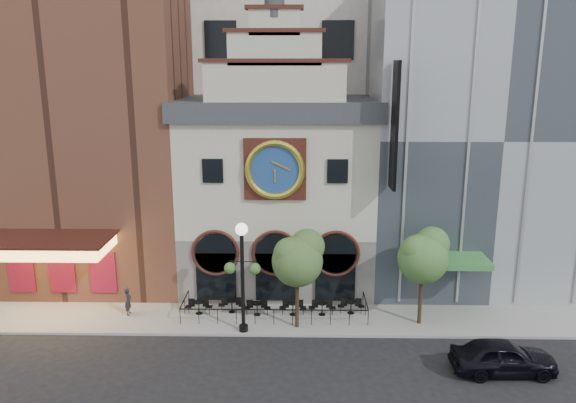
% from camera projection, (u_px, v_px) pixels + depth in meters
% --- Properties ---
extents(ground, '(120.00, 120.00, 0.00)m').
position_uv_depth(ground, '(273.00, 337.00, 30.53)').
color(ground, black).
rests_on(ground, ground).
extents(sidewalk, '(44.00, 5.00, 0.15)m').
position_uv_depth(sidewalk, '(275.00, 316.00, 32.93)').
color(sidewalk, gray).
rests_on(sidewalk, ground).
extents(clock_building, '(12.60, 8.78, 18.65)m').
position_uv_depth(clock_building, '(278.00, 186.00, 36.51)').
color(clock_building, '#605E5B').
rests_on(clock_building, ground).
extents(theater_building, '(14.00, 15.60, 25.00)m').
position_uv_depth(theater_building, '(84.00, 92.00, 37.38)').
color(theater_building, '#563024').
rests_on(theater_building, ground).
extents(retail_building, '(14.00, 14.40, 20.00)m').
position_uv_depth(retail_building, '(472.00, 130.00, 37.55)').
color(retail_building, gray).
rests_on(retail_building, ground).
extents(cafe_railing, '(10.60, 2.60, 0.90)m').
position_uv_depth(cafe_railing, '(275.00, 307.00, 32.81)').
color(cafe_railing, black).
rests_on(cafe_railing, sidewalk).
extents(bistro_0, '(1.58, 0.68, 0.90)m').
position_uv_depth(bistro_0, '(199.00, 306.00, 32.91)').
color(bistro_0, black).
rests_on(bistro_0, sidewalk).
extents(bistro_1, '(1.58, 0.68, 0.90)m').
position_uv_depth(bistro_1, '(232.00, 305.00, 33.11)').
color(bistro_1, black).
rests_on(bistro_1, sidewalk).
extents(bistro_2, '(1.58, 0.68, 0.90)m').
position_uv_depth(bistro_2, '(257.00, 308.00, 32.74)').
color(bistro_2, black).
rests_on(bistro_2, sidewalk).
extents(bistro_3, '(1.58, 0.68, 0.90)m').
position_uv_depth(bistro_3, '(293.00, 307.00, 32.77)').
color(bistro_3, black).
rests_on(bistro_3, sidewalk).
extents(bistro_4, '(1.58, 0.68, 0.90)m').
position_uv_depth(bistro_4, '(322.00, 307.00, 32.77)').
color(bistro_4, black).
rests_on(bistro_4, sidewalk).
extents(bistro_5, '(1.58, 0.68, 0.90)m').
position_uv_depth(bistro_5, '(351.00, 306.00, 32.96)').
color(bistro_5, black).
rests_on(bistro_5, sidewalk).
extents(car_right, '(4.98, 2.10, 1.68)m').
position_uv_depth(car_right, '(503.00, 357.00, 26.82)').
color(car_right, black).
rests_on(car_right, ground).
extents(pedestrian, '(0.43, 0.63, 1.67)m').
position_uv_depth(pedestrian, '(128.00, 301.00, 32.75)').
color(pedestrian, black).
rests_on(pedestrian, sidewalk).
extents(lamppost, '(1.98, 0.71, 6.18)m').
position_uv_depth(lamppost, '(242.00, 265.00, 29.99)').
color(lamppost, black).
rests_on(lamppost, sidewalk).
extents(tree_left, '(2.90, 2.79, 5.59)m').
position_uv_depth(tree_left, '(298.00, 257.00, 30.45)').
color(tree_left, '#382619').
rests_on(tree_left, sidewalk).
extents(tree_right, '(2.90, 2.79, 5.58)m').
position_uv_depth(tree_right, '(424.00, 254.00, 30.90)').
color(tree_right, '#382619').
rests_on(tree_right, sidewalk).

